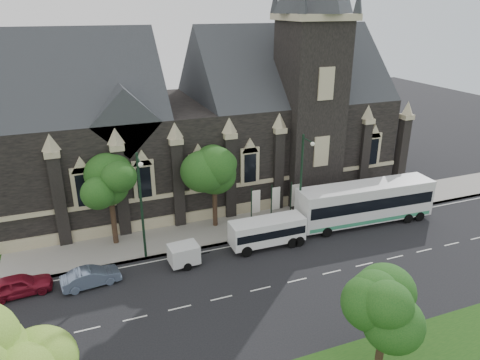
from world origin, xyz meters
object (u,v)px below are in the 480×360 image
street_lamp_near (302,178)px  box_trailer (184,254)px  sedan (91,277)px  banner_flag_center (274,201)px  banner_flag_right (294,198)px  tree_park_east (388,301)px  car_far_red (19,285)px  tour_coach (365,202)px  tree_park_near (5,358)px  banner_flag_left (254,204)px  tree_walk_right (216,167)px  street_lamp_mid (141,202)px  shuttle_bus (268,231)px  tree_walk_left (111,181)px

street_lamp_near → box_trailer: 12.24m
street_lamp_near → sedan: size_ratio=2.14×
banner_flag_center → banner_flag_right: (2.00, 0.00, 0.00)m
tree_park_east → car_far_red: (-19.38, 14.93, -3.86)m
banner_flag_center → car_far_red: (-21.49, -3.39, -1.62)m
tour_coach → car_far_red: tour_coach is taller
street_lamp_near → tour_coach: size_ratio=0.67×
tree_park_near → car_far_red: (-1.43, 14.38, -5.66)m
tree_park_near → banner_flag_left: tree_park_near is taller
banner_flag_right → banner_flag_center: bearing=180.0°
tree_park_near → box_trailer: 18.18m
banner_flag_left → tree_walk_right: bearing=150.9°
tree_park_east → banner_flag_center: 18.58m
tree_park_near → banner_flag_left: size_ratio=2.14×
sedan → tree_park_near: bearing=159.1°
street_lamp_near → street_lamp_mid: 14.00m
car_far_red → street_lamp_mid: bearing=-84.7°
banner_flag_left → banner_flag_center: bearing=0.0°
tree_park_near → shuttle_bus: 23.35m
banner_flag_center → shuttle_bus: (-2.26, -3.50, -0.94)m
banner_flag_center → shuttle_bus: size_ratio=0.62×
tree_park_east → banner_flag_right: size_ratio=1.57×
street_lamp_near → tree_park_near: bearing=-143.9°
tree_park_east → box_trailer: bearing=117.6°
tree_walk_right → sedan: (-11.59, -5.78, -5.13)m
tree_park_east → sedan: bearing=135.6°
sedan → car_far_red: 4.87m
tree_park_east → tree_walk_left: tree_walk_left is taller
tree_walk_left → tree_park_near: bearing=-107.1°
tree_walk_right → banner_flag_left: bearing=-29.1°
car_far_red → shuttle_bus: bearing=-94.2°
street_lamp_near → street_lamp_mid: same height
street_lamp_mid → banner_flag_left: size_ratio=2.25×
street_lamp_near → banner_flag_right: 3.34m
sedan → car_far_red: bearing=75.0°
tree_walk_left → banner_flag_right: size_ratio=1.91×
tour_coach → shuttle_bus: size_ratio=2.07×
tree_walk_left → sedan: tree_walk_left is taller
shuttle_bus → sedan: size_ratio=1.53×
tree_walk_left → shuttle_bus: size_ratio=1.19×
banner_flag_center → shuttle_bus: 4.27m
banner_flag_left → car_far_red: bearing=-170.1°
tree_walk_left → shuttle_bus: tree_walk_left is taller
tree_park_east → box_trailer: tree_park_east is taller
car_far_red → tree_walk_right: bearing=-76.6°
tree_walk_left → shuttle_bus: (11.83, -5.20, -4.29)m
banner_flag_center → sedan: bearing=-166.3°
tree_walk_left → car_far_red: size_ratio=1.72×
banner_flag_left → banner_flag_center: same height
tree_park_near → tree_walk_left: bearing=72.9°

